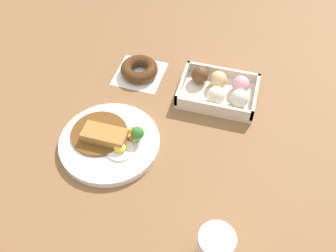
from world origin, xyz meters
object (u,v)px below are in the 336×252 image
(curry_plate, at_px, (109,141))
(donut_box, at_px, (220,90))
(coffee_mug, at_px, (215,248))
(chocolate_ring_donut, at_px, (139,70))

(curry_plate, bearing_deg, donut_box, -134.34)
(coffee_mug, bearing_deg, donut_box, -81.16)
(curry_plate, bearing_deg, coffee_mug, 145.15)
(curry_plate, height_order, donut_box, curry_plate)
(donut_box, bearing_deg, coffee_mug, 98.84)
(chocolate_ring_donut, bearing_deg, curry_plate, 91.93)
(chocolate_ring_donut, height_order, coffee_mug, coffee_mug)
(donut_box, distance_m, coffee_mug, 0.46)
(donut_box, relative_size, chocolate_ring_donut, 1.51)
(donut_box, xyz_separation_m, coffee_mug, (-0.07, 0.45, 0.02))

